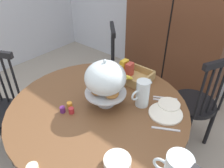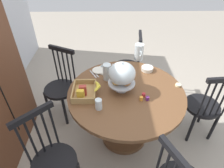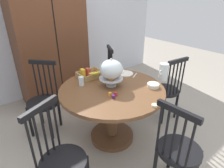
{
  "view_description": "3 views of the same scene",
  "coord_description": "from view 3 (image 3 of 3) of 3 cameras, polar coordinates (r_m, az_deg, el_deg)",
  "views": [
    {
      "loc": [
        0.73,
        -0.79,
        1.69
      ],
      "look_at": [
        -0.07,
        0.16,
        0.84
      ],
      "focal_mm": 34.18,
      "sensor_mm": 36.0,
      "label": 1
    },
    {
      "loc": [
        -1.6,
        0.19,
        2.03
      ],
      "look_at": [
        -0.07,
        0.16,
        0.84
      ],
      "focal_mm": 30.69,
      "sensor_mm": 36.0,
      "label": 2
    },
    {
      "loc": [
        -1.27,
        -1.52,
        1.74
      ],
      "look_at": [
        -0.07,
        0.01,
        0.79
      ],
      "focal_mm": 30.06,
      "sensor_mm": 36.0,
      "label": 3
    }
  ],
  "objects": [
    {
      "name": "ground_plane",
      "position": [
        2.64,
        1.42,
        -15.29
      ],
      "size": [
        10.0,
        10.0,
        0.0
      ],
      "primitive_type": "plane",
      "color": "#A89E8E"
    },
    {
      "name": "wall_back",
      "position": [
        3.61,
        -18.01,
        17.84
      ],
      "size": [
        4.8,
        0.06,
        2.6
      ],
      "primitive_type": "cube",
      "color": "silver",
      "rests_on": "ground_plane"
    },
    {
      "name": "wooden_armoire",
      "position": [
        3.3,
        -18.15,
        11.52
      ],
      "size": [
        1.18,
        0.6,
        1.96
      ],
      "color": "brown",
      "rests_on": "ground_plane"
    },
    {
      "name": "dining_table",
      "position": [
        2.29,
        0.0,
        -5.79
      ],
      "size": [
        1.23,
        1.23,
        0.74
      ],
      "color": "brown",
      "rests_on": "ground_plane"
    },
    {
      "name": "windsor_chair_near_window",
      "position": [
        1.77,
        -15.27,
        -21.72
      ],
      "size": [
        0.44,
        0.44,
        0.97
      ],
      "color": "black",
      "rests_on": "ground_plane"
    },
    {
      "name": "windsor_chair_by_cabinet",
      "position": [
        1.89,
        19.38,
        -18.78
      ],
      "size": [
        0.4,
        0.4,
        0.97
      ],
      "color": "black",
      "rests_on": "ground_plane"
    },
    {
      "name": "windsor_chair_facing_door",
      "position": [
        2.84,
        16.06,
        -1.98
      ],
      "size": [
        0.4,
        0.4,
        0.97
      ],
      "color": "black",
      "rests_on": "ground_plane"
    },
    {
      "name": "windsor_chair_far_side",
      "position": [
        3.13,
        -3.02,
        1.68
      ],
      "size": [
        0.44,
        0.45,
        0.97
      ],
      "color": "black",
      "rests_on": "ground_plane"
    },
    {
      "name": "windsor_chair_host_seat",
      "position": [
        2.63,
        -20.1,
        -5.06
      ],
      "size": [
        0.47,
        0.47,
        0.97
      ],
      "color": "black",
      "rests_on": "ground_plane"
    },
    {
      "name": "pastry_stand_with_dome",
      "position": [
        2.16,
        -0.27,
        4.21
      ],
      "size": [
        0.28,
        0.28,
        0.34
      ],
      "color": "silver",
      "rests_on": "dining_table"
    },
    {
      "name": "orange_juice_pitcher",
      "position": [
        2.45,
        15.38,
        3.44
      ],
      "size": [
        0.2,
        0.11,
        0.21
      ],
      "color": "silver",
      "rests_on": "dining_table"
    },
    {
      "name": "milk_pitcher",
      "position": [
        2.42,
        1.25,
        3.87
      ],
      "size": [
        0.09,
        0.17,
        0.19
      ],
      "color": "silver",
      "rests_on": "dining_table"
    },
    {
      "name": "cereal_basket",
      "position": [
        2.46,
        -6.78,
        2.96
      ],
      "size": [
        0.32,
        0.3,
        0.12
      ],
      "color": "tan",
      "rests_on": "dining_table"
    },
    {
      "name": "china_plate_large",
      "position": [
        2.57,
        4.01,
        3.2
      ],
      "size": [
        0.22,
        0.22,
        0.01
      ],
      "primitive_type": "cylinder",
      "color": "white",
      "rests_on": "dining_table"
    },
    {
      "name": "china_plate_small",
      "position": [
        2.61,
        2.4,
        3.91
      ],
      "size": [
        0.15,
        0.15,
        0.01
      ],
      "primitive_type": "cylinder",
      "color": "white",
      "rests_on": "china_plate_large"
    },
    {
      "name": "cereal_bowl",
      "position": [
        2.25,
        12.4,
        -0.4
      ],
      "size": [
        0.14,
        0.14,
        0.04
      ],
      "primitive_type": "cylinder",
      "color": "white",
      "rests_on": "dining_table"
    },
    {
      "name": "drinking_glass",
      "position": [
        2.25,
        -9.31,
        0.88
      ],
      "size": [
        0.06,
        0.06,
        0.11
      ],
      "primitive_type": "cylinder",
      "color": "silver",
      "rests_on": "dining_table"
    },
    {
      "name": "butter_dish",
      "position": [
        1.88,
        12.81,
        -6.37
      ],
      "size": [
        0.06,
        0.06,
        0.02
      ],
      "primitive_type": "cylinder",
      "color": "beige",
      "rests_on": "dining_table"
    },
    {
      "name": "jam_jar_strawberry",
      "position": [
        2.02,
        1.1,
        -3.04
      ],
      "size": [
        0.04,
        0.04,
        0.04
      ],
      "primitive_type": "cylinder",
      "color": "#B7282D",
      "rests_on": "dining_table"
    },
    {
      "name": "jam_jar_apricot",
      "position": [
        2.01,
        -0.62,
        -3.15
      ],
      "size": [
        0.04,
        0.04,
        0.04
      ],
      "primitive_type": "cylinder",
      "color": "orange",
      "rests_on": "dining_table"
    },
    {
      "name": "jam_jar_grape",
      "position": [
        1.97,
        0.46,
        -3.83
      ],
      "size": [
        0.04,
        0.04,
        0.04
      ],
      "primitive_type": "cylinder",
      "color": "#5B2366",
      "rests_on": "dining_table"
    },
    {
      "name": "table_knife",
      "position": [
        2.62,
        1.11,
        3.62
      ],
      "size": [
        0.16,
        0.09,
        0.01
      ],
      "primitive_type": "cube",
      "rotation": [
        0.0,
        0.0,
        6.79
      ],
      "color": "silver",
      "rests_on": "dining_table"
    },
    {
      "name": "dinner_fork",
      "position": [
        2.63,
        0.51,
        3.72
      ],
      "size": [
        0.16,
        0.09,
        0.01
      ],
      "primitive_type": "cube",
      "rotation": [
        0.0,
        0.0,
        6.79
      ],
      "color": "silver",
      "rests_on": "dining_table"
    },
    {
      "name": "soup_spoon",
      "position": [
        2.53,
        6.99,
        2.64
      ],
      "size": [
        0.16,
        0.09,
        0.01
      ],
      "primitive_type": "cube",
      "rotation": [
        0.0,
        0.0,
        6.79
      ],
      "color": "silver",
      "rests_on": "dining_table"
    }
  ]
}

